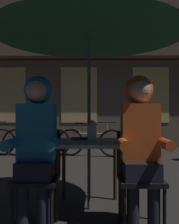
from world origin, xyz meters
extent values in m
plane|color=#2D2B28|center=(0.00, 0.00, 0.00)|extent=(60.00, 60.00, 0.00)
cube|color=#B2AD9E|center=(0.00, 0.00, 0.72)|extent=(0.72, 0.72, 0.04)
cylinder|color=#2D2319|center=(-0.31, -0.31, 0.35)|extent=(0.04, 0.04, 0.70)
cylinder|color=#2D2319|center=(0.31, -0.31, 0.35)|extent=(0.04, 0.04, 0.70)
cylinder|color=#2D2319|center=(-0.31, 0.31, 0.35)|extent=(0.04, 0.04, 0.70)
cylinder|color=#2D2319|center=(0.31, 0.31, 0.35)|extent=(0.04, 0.04, 0.70)
cylinder|color=#4C4C51|center=(0.00, 0.00, 1.12)|extent=(0.04, 0.04, 2.25)
cone|color=#19472D|center=(0.00, 0.00, 2.06)|extent=(2.10, 2.10, 0.38)
sphere|color=#4C4C51|center=(0.00, 0.00, 2.28)|extent=(0.06, 0.06, 0.06)
cube|color=white|center=(0.03, 0.01, 0.75)|extent=(0.11, 0.11, 0.02)
cube|color=white|center=(0.03, 0.01, 0.84)|extent=(0.09, 0.09, 0.16)
pyramid|color=white|center=(0.03, 0.01, 0.94)|extent=(0.11, 0.11, 0.06)
cube|color=black|center=(-0.48, -0.44, 0.43)|extent=(0.40, 0.40, 0.04)
cylinder|color=black|center=(-0.31, -0.61, 0.21)|extent=(0.03, 0.03, 0.41)
cylinder|color=black|center=(-0.65, -0.61, 0.21)|extent=(0.03, 0.03, 0.41)
cylinder|color=black|center=(-0.31, -0.27, 0.21)|extent=(0.03, 0.03, 0.41)
cylinder|color=black|center=(-0.65, -0.27, 0.21)|extent=(0.03, 0.03, 0.41)
cube|color=black|center=(-0.48, -0.26, 0.66)|extent=(0.40, 0.03, 0.42)
cube|color=black|center=(0.48, -0.44, 0.43)|extent=(0.40, 0.40, 0.04)
cylinder|color=black|center=(0.65, -0.61, 0.21)|extent=(0.03, 0.03, 0.41)
cylinder|color=black|center=(0.31, -0.61, 0.21)|extent=(0.03, 0.03, 0.41)
cylinder|color=black|center=(0.65, -0.27, 0.21)|extent=(0.03, 0.03, 0.41)
cylinder|color=black|center=(0.31, -0.27, 0.21)|extent=(0.03, 0.03, 0.41)
cube|color=black|center=(0.48, -0.26, 0.66)|extent=(0.40, 0.03, 0.42)
cylinder|color=black|center=(-0.39, -0.57, 0.23)|extent=(0.11, 0.11, 0.45)
cylinder|color=black|center=(-0.57, -0.57, 0.23)|extent=(0.11, 0.11, 0.45)
cube|color=black|center=(-0.48, -0.44, 0.53)|extent=(0.32, 0.36, 0.16)
cube|color=teal|center=(-0.48, -0.40, 0.87)|extent=(0.34, 0.22, 0.52)
cylinder|color=teal|center=(-0.30, -0.62, 0.78)|extent=(0.09, 0.30, 0.09)
cylinder|color=teal|center=(-0.66, -0.62, 0.78)|extent=(0.09, 0.30, 0.09)
sphere|color=tan|center=(-0.48, -0.40, 1.25)|extent=(0.21, 0.21, 0.21)
sphere|color=teal|center=(-0.48, -0.35, 1.26)|extent=(0.27, 0.27, 0.27)
cylinder|color=black|center=(0.57, -0.57, 0.23)|extent=(0.11, 0.11, 0.45)
cylinder|color=black|center=(0.39, -0.57, 0.23)|extent=(0.11, 0.11, 0.45)
cube|color=black|center=(0.48, -0.44, 0.53)|extent=(0.32, 0.36, 0.16)
cube|color=#E05B23|center=(0.48, -0.40, 0.87)|extent=(0.34, 0.22, 0.52)
cylinder|color=#E05B23|center=(0.66, -0.62, 0.78)|extent=(0.09, 0.30, 0.09)
cylinder|color=#E05B23|center=(0.30, -0.62, 0.78)|extent=(0.09, 0.30, 0.09)
sphere|color=tan|center=(0.48, -0.40, 1.25)|extent=(0.21, 0.21, 0.21)
sphere|color=#E05B23|center=(0.48, -0.35, 1.26)|extent=(0.27, 0.27, 0.27)
cube|color=#6B5B4C|center=(0.71, 5.40, 3.10)|extent=(10.00, 0.60, 6.20)
cube|color=#F4D17A|center=(-2.59, 5.09, 1.60)|extent=(1.10, 0.02, 1.70)
cube|color=#F4D17A|center=(-0.39, 5.09, 1.60)|extent=(1.10, 0.02, 1.70)
cube|color=#F4D17A|center=(1.81, 5.09, 1.60)|extent=(1.10, 0.02, 1.70)
cube|color=#331914|center=(0.71, 4.95, 2.70)|extent=(9.00, 0.36, 0.08)
torus|color=black|center=(-2.20, 3.53, 0.33)|extent=(0.66, 0.12, 0.66)
torus|color=black|center=(-0.83, 3.44, 0.33)|extent=(0.66, 0.06, 0.66)
torus|color=black|center=(-1.85, 3.45, 0.33)|extent=(0.66, 0.06, 0.66)
cylinder|color=#236B3D|center=(-1.34, 3.45, 0.54)|extent=(0.84, 0.04, 0.04)
cylinder|color=#236B3D|center=(-1.46, 3.45, 0.36)|extent=(0.61, 0.04, 0.44)
cylinder|color=#236B3D|center=(-1.63, 3.45, 0.66)|extent=(0.02, 0.02, 0.24)
cube|color=black|center=(-1.63, 3.45, 0.79)|extent=(0.20, 0.08, 0.04)
cylinder|color=#236B3D|center=(-0.95, 3.44, 0.68)|extent=(0.02, 0.02, 0.28)
cylinder|color=black|center=(-0.95, 3.44, 0.82)|extent=(0.44, 0.03, 0.02)
torus|color=black|center=(0.50, 3.30, 0.33)|extent=(0.66, 0.16, 0.66)
torus|color=black|center=(-0.51, 3.47, 0.33)|extent=(0.66, 0.16, 0.66)
cylinder|color=#ADA89E|center=(-0.01, 3.38, 0.54)|extent=(0.83, 0.17, 0.04)
cylinder|color=#ADA89E|center=(-0.13, 3.40, 0.36)|extent=(0.60, 0.14, 0.44)
cylinder|color=#ADA89E|center=(-0.29, 3.43, 0.66)|extent=(0.02, 0.02, 0.24)
cube|color=black|center=(-0.29, 3.43, 0.79)|extent=(0.21, 0.11, 0.04)
cylinder|color=#ADA89E|center=(0.38, 3.32, 0.68)|extent=(0.02, 0.02, 0.28)
cylinder|color=black|center=(0.38, 3.32, 0.82)|extent=(0.44, 0.10, 0.02)
cube|color=#661E7A|center=(-0.10, 0.15, 0.75)|extent=(0.22, 0.18, 0.02)
camera|label=1|loc=(0.05, -2.80, 1.05)|focal=41.29mm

